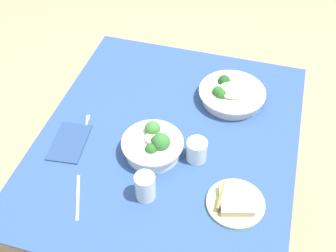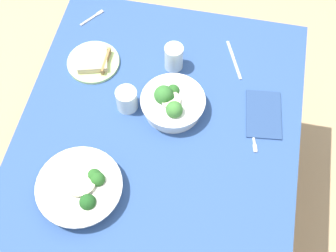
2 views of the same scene
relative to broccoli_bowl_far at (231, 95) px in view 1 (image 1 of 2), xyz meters
The scene contains 10 objects.
ground_plane 0.82m from the broccoli_bowl_far, 34.63° to the right, with size 6.00×6.00×0.00m, color tan.
dining_table 0.36m from the broccoli_bowl_far, 34.63° to the right, with size 1.12×0.95×0.72m.
broccoli_bowl_far is the anchor object (origin of this frame).
broccoli_bowl_near 0.42m from the broccoli_bowl_far, 31.48° to the right, with size 0.22×0.22×0.11m.
bread_side_plate 0.51m from the broccoli_bowl_far, 11.84° to the left, with size 0.19×0.19×0.04m.
water_glass_center 0.57m from the broccoli_bowl_far, 18.69° to the right, with size 0.07×0.07×0.10m, color silver.
water_glass_side 0.35m from the broccoli_bowl_far, 10.54° to the right, with size 0.07×0.07×0.08m, color silver.
fork_by_near_bowl 0.59m from the broccoli_bowl_far, 60.46° to the right, with size 0.10×0.03×0.00m.
table_knife_left 0.73m from the broccoli_bowl_far, 33.31° to the right, with size 0.18×0.01×0.00m, color #B7B7BC.
napkin_folded_upper 0.67m from the broccoli_bowl_far, 53.36° to the right, with size 0.19×0.12×0.01m, color navy.
Camera 1 is at (1.04, 0.29, 1.91)m, focal length 45.51 mm.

